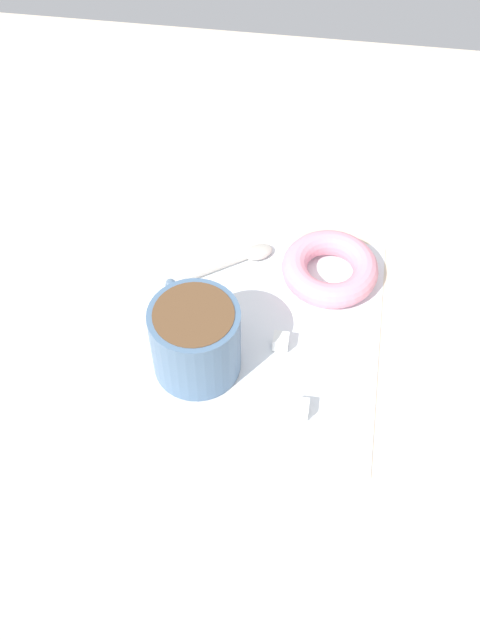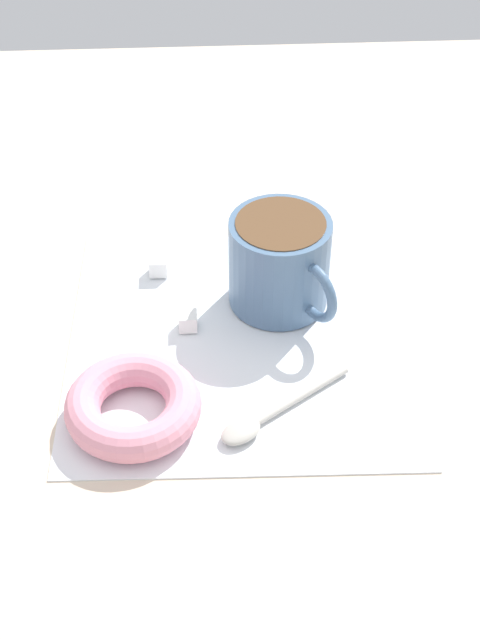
{
  "view_description": "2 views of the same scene",
  "coord_description": "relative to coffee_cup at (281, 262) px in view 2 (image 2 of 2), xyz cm",
  "views": [
    {
      "loc": [
        -46.8,
        -4.99,
        64.51
      ],
      "look_at": [
        -0.31,
        1.73,
        2.3
      ],
      "focal_mm": 40.0,
      "sensor_mm": 36.0,
      "label": 1
    },
    {
      "loc": [
        58.4,
        -1.36,
        56.27
      ],
      "look_at": [
        -0.31,
        1.73,
        2.3
      ],
      "focal_mm": 50.0,
      "sensor_mm": 36.0,
      "label": 2
    }
  ],
  "objects": [
    {
      "name": "napkin",
      "position": [
        4.9,
        -3.99,
        -4.76
      ],
      "size": [
        31.71,
        31.71,
        0.3
      ],
      "primitive_type": "cube",
      "rotation": [
        0.0,
        0.0,
        -0.03
      ],
      "color": "white",
      "rests_on": "ground_plane"
    },
    {
      "name": "sugar_cube",
      "position": [
        3.49,
        -8.69,
        -3.77
      ],
      "size": [
        1.67,
        1.67,
        1.67
      ],
      "primitive_type": "cube",
      "color": "white",
      "rests_on": "napkin"
    },
    {
      "name": "sugar_cube_extra",
      "position": [
        -4.59,
        -11.55,
        -3.73
      ],
      "size": [
        1.75,
        1.75,
        1.75
      ],
      "primitive_type": "cube",
      "color": "white",
      "rests_on": "napkin"
    },
    {
      "name": "spoon",
      "position": [
        15.5,
        -2.98,
        -4.21
      ],
      "size": [
        8.9,
        11.9,
        0.9
      ],
      "color": "#B7B2A8",
      "rests_on": "napkin"
    },
    {
      "name": "ground_plane",
      "position": [
        5.21,
        -5.73,
        -5.91
      ],
      "size": [
        120.0,
        120.0,
        2.0
      ],
      "primitive_type": "cube",
      "color": "beige"
    },
    {
      "name": "coffee_cup",
      "position": [
        0.0,
        0.0,
        0.0
      ],
      "size": [
        11.77,
        9.39,
        8.92
      ],
      "color": "slate",
      "rests_on": "napkin"
    },
    {
      "name": "donut",
      "position": [
        14.26,
        -13.26,
        -3.12
      ],
      "size": [
        11.3,
        11.3,
        2.98
      ],
      "primitive_type": "torus",
      "color": "pink",
      "rests_on": "napkin"
    }
  ]
}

